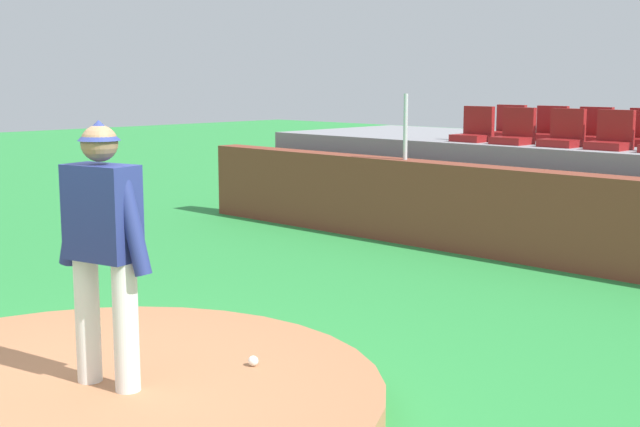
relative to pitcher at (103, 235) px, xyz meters
name	(u,v)px	position (x,y,z in m)	size (l,w,h in m)	color
ground_plane	(83,421)	(-0.11, -0.14, -1.25)	(60.00, 60.00, 0.00)	#2D8D3E
pitchers_mound	(82,404)	(-0.11, -0.14, -1.13)	(4.03, 4.03, 0.24)	#AA6F49
pitcher	(103,235)	(0.00, 0.00, 0.00)	(0.79, 0.35, 1.75)	silver
baseball	(253,361)	(0.40, 0.92, -0.98)	(0.07, 0.07, 0.07)	white
brick_barrier	(565,221)	(-0.11, 6.34, -0.68)	(12.46, 0.40, 1.14)	brown
fence_post_left	(405,127)	(-2.54, 6.34, 0.34)	(0.06, 0.06, 0.90)	silver
stadium_chair_0	(475,130)	(-2.20, 7.50, 0.26)	(0.48, 0.44, 0.50)	maroon
stadium_chair_1	(515,133)	(-1.51, 7.46, 0.26)	(0.48, 0.44, 0.50)	maroon
stadium_chair_2	(564,135)	(-0.81, 7.52, 0.26)	(0.48, 0.44, 0.50)	maroon
stadium_chair_3	(612,137)	(-0.14, 7.51, 0.26)	(0.48, 0.44, 0.50)	maroon
stadium_chair_7	(507,128)	(-2.21, 8.40, 0.26)	(0.48, 0.44, 0.50)	maroon
stadium_chair_8	(549,130)	(-1.51, 8.38, 0.26)	(0.48, 0.44, 0.50)	maroon
stadium_chair_9	(592,132)	(-0.82, 8.36, 0.26)	(0.48, 0.44, 0.50)	maroon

